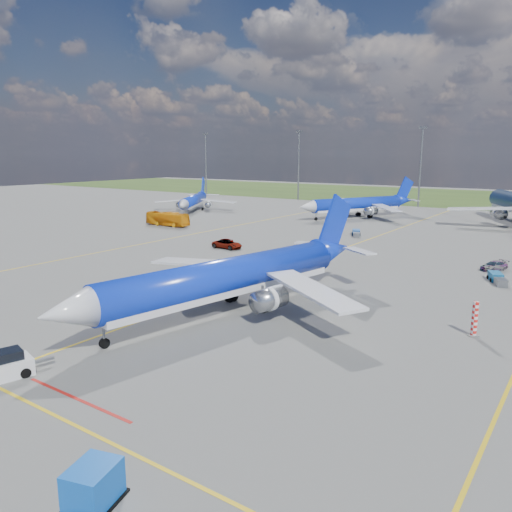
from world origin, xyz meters
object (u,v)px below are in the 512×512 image
Objects in this scene: main_airliner at (228,312)px; apron_bus at (168,219)px; service_car_a at (223,243)px; warning_post at (475,319)px; service_car_c at (494,266)px; baggage_tug_w at (497,279)px; baggage_tug_c at (356,233)px; uld_container at (93,485)px; bg_jet_nw at (194,211)px; pushback_tug at (2,367)px; bg_jet_nnw at (356,218)px; service_car_b at (227,244)px.

main_airliner is 3.69× the size of apron_bus.
apron_bus reaches higher than service_car_a.
warning_post is 22.11m from main_airliner.
service_car_a reaches higher than service_car_c.
service_car_c is (-3.07, 27.33, -0.90)m from warning_post.
warning_post is 0.77× the size of service_car_a.
main_airliner is 8.28× the size of baggage_tug_w.
service_car_c reaches higher than baggage_tug_c.
uld_container is 0.48× the size of baggage_tug_w.
uld_container is (72.54, -87.90, 0.91)m from bg_jet_nw.
bg_jet_nw is 113.97m from uld_container.
bg_jet_nw is at bearing 139.21° from pushback_tug.
warning_post is 52.28m from baggage_tug_c.
bg_jet_nw reaches higher than service_car_a.
bg_jet_nnw is 27.73m from baggage_tug_c.
uld_container is 0.21× the size of apron_bus.
pushback_tug is at bearing -132.57° from warning_post.
bg_jet_nw is at bearing 132.91° from baggage_tug_w.
baggage_tug_c is at bearing -26.78° from service_car_b.
bg_jet_nnw is 48.35m from service_car_a.
apron_bus reaches higher than service_car_c.
service_car_c is 6.92m from baggage_tug_w.
main_airliner is 33.57m from baggage_tug_w.
service_car_c is at bearing -20.12° from bg_jet_nnw.
service_car_a reaches higher than baggage_tug_c.
bg_jet_nnw is 96.90m from pushback_tug.
bg_jet_nnw is at bearing -1.00° from service_car_b.
main_airliner is (-20.98, -6.79, -1.50)m from warning_post.
service_car_b reaches higher than service_car_a.
warning_post is 1.32× the size of uld_container.
baggage_tug_c is (11.07, -25.43, 0.49)m from bg_jet_nnw.
service_car_a is at bearing 157.36° from baggage_tug_w.
bg_jet_nnw reaches higher than baggage_tug_w.
service_car_a is 26.59m from baggage_tug_c.
bg_jet_nnw is 8.96× the size of service_car_a.
apron_bus reaches higher than baggage_tug_w.
service_car_a is at bearing 154.74° from warning_post.
main_airliner is 27.37m from uld_container.
main_airliner is at bearing -141.73° from service_car_b.
uld_container is 52.62m from baggage_tug_w.
bg_jet_nnw is 6.88× the size of service_car_b.
warning_post is 0.59× the size of service_car_b.
baggage_tug_w is at bearing -63.76° from baggage_tug_c.
service_car_a is 1.74m from service_car_b.
service_car_a reaches higher than baggage_tug_w.
main_airliner reaches higher than service_car_b.
bg_jet_nw is at bearing 113.38° from uld_container.
apron_bus is (-58.83, 64.22, 0.57)m from uld_container.
pushback_tug is (15.72, -95.61, 0.76)m from bg_jet_nnw.
warning_post is at bearing -55.36° from service_car_c.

